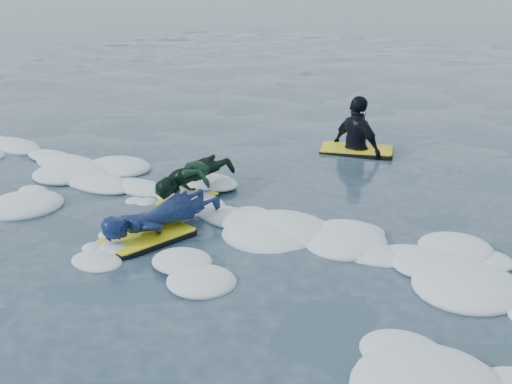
{
  "coord_description": "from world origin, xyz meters",
  "views": [
    {
      "loc": [
        5.54,
        -4.53,
        3.12
      ],
      "look_at": [
        1.02,
        1.6,
        0.37
      ],
      "focal_mm": 45.0,
      "sensor_mm": 36.0,
      "label": 1
    }
  ],
  "objects": [
    {
      "name": "ground",
      "position": [
        0.0,
        0.0,
        0.0
      ],
      "size": [
        120.0,
        120.0,
        0.0
      ],
      "primitive_type": "plane",
      "color": "#1B2F41",
      "rests_on": "ground"
    },
    {
      "name": "foam_band",
      "position": [
        0.0,
        1.03,
        0.0
      ],
      "size": [
        12.0,
        3.1,
        0.3
      ],
      "primitive_type": null,
      "color": "white",
      "rests_on": "ground"
    },
    {
      "name": "prone_woman_unit",
      "position": [
        0.39,
        0.51,
        0.22
      ],
      "size": [
        0.76,
        1.67,
        0.42
      ],
      "rotation": [
        0.0,
        0.0,
        1.41
      ],
      "color": "black",
      "rests_on": "ground"
    },
    {
      "name": "prone_child_unit",
      "position": [
        -0.11,
        1.7,
        0.27
      ],
      "size": [
        0.67,
        1.33,
        0.52
      ],
      "rotation": [
        0.0,
        0.0,
        1.51
      ],
      "color": "black",
      "rests_on": "ground"
    },
    {
      "name": "waiting_rider_unit",
      "position": [
        0.65,
        5.02,
        0.07
      ],
      "size": [
        1.4,
        1.11,
        1.84
      ],
      "rotation": [
        0.0,
        0.0,
        0.42
      ],
      "color": "black",
      "rests_on": "ground"
    }
  ]
}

